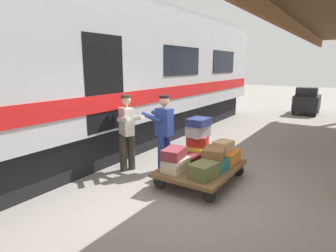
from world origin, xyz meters
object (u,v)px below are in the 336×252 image
suitcase_teal_softside (215,164)px  suitcase_burgundy_valise (174,153)px  train_car (59,77)px  porter_by_door (127,130)px  suitcase_olive_duffel (204,170)px  suitcase_cream_canvas (176,165)px  suitcase_brown_leather (214,153)px  suitcase_red_plastic (198,141)px  suitcase_orange_carryall (224,156)px  suitcase_maroon_trunk (188,159)px  baggage_tug (307,101)px  suitcase_gray_aluminum (198,131)px  suitcase_navy_fabric (199,122)px  luggage_cart (201,169)px  suitcase_tan_vintage (223,146)px  porter_in_overalls (163,131)px  suitcase_yellow_case (199,152)px

suitcase_teal_softside → suitcase_burgundy_valise: (0.62, 0.52, 0.25)m
train_car → porter_by_door: (-1.78, -0.32, -1.14)m
suitcase_olive_duffel → suitcase_burgundy_valise: (0.62, 0.03, 0.22)m
suitcase_cream_canvas → porter_by_door: 1.48m
train_car → suitcase_brown_leather: 4.03m
suitcase_cream_canvas → suitcase_red_plastic: size_ratio=1.21×
suitcase_burgundy_valise → suitcase_orange_carryall: bearing=-121.3°
suitcase_maroon_trunk → baggage_tug: 10.18m
suitcase_maroon_trunk → porter_by_door: bearing=12.0°
suitcase_maroon_trunk → suitcase_cream_canvas: bearing=90.0°
suitcase_gray_aluminum → suitcase_navy_fabric: 0.21m
suitcase_olive_duffel → suitcase_cream_canvas: 0.59m
suitcase_teal_softside → suitcase_cream_canvas: bearing=39.9°
suitcase_orange_carryall → suitcase_teal_softside: 0.49m
luggage_cart → suitcase_cream_canvas: bearing=59.2°
suitcase_tan_vintage → suitcase_olive_duffel: bearing=91.4°
porter_in_overalls → suitcase_tan_vintage: bearing=-164.1°
suitcase_maroon_trunk → suitcase_tan_vintage: bearing=-140.3°
suitcase_maroon_trunk → suitcase_brown_leather: size_ratio=0.90×
luggage_cart → porter_in_overalls: (0.99, -0.11, 0.64)m
suitcase_burgundy_valise → suitcase_gray_aluminum: suitcase_gray_aluminum is taller
suitcase_maroon_trunk → suitcase_teal_softside: size_ratio=0.81×
porter_in_overalls → porter_by_door: bearing=30.3°
suitcase_orange_carryall → suitcase_teal_softside: suitcase_orange_carryall is taller
suitcase_yellow_case → porter_by_door: (1.39, 0.79, 0.46)m
luggage_cart → baggage_tug: bearing=-93.5°
suitcase_brown_leather → porter_in_overalls: bearing=-3.6°
suitcase_yellow_case → porter_by_door: bearing=29.6°
suitcase_teal_softside → suitcase_red_plastic: 0.83m
suitcase_maroon_trunk → suitcase_burgundy_valise: bearing=87.2°
train_car → luggage_cart: train_car is taller
suitcase_gray_aluminum → porter_in_overalls: (0.68, 0.34, -0.02)m
suitcase_yellow_case → suitcase_brown_leather: size_ratio=1.22×
suitcase_tan_vintage → suitcase_cream_canvas: bearing=59.6°
luggage_cart → suitcase_maroon_trunk: size_ratio=3.82×
suitcase_navy_fabric → porter_in_overalls: (0.70, 0.32, -0.22)m
train_car → baggage_tug: train_car is taller
baggage_tug → suitcase_maroon_trunk: bearing=84.9°
train_car → porter_by_door: train_car is taller
baggage_tug → suitcase_teal_softside: bearing=88.2°
luggage_cart → suitcase_burgundy_valise: size_ratio=3.50×
suitcase_yellow_case → suitcase_brown_leather: bearing=140.5°
luggage_cart → suitcase_gray_aluminum: (0.31, -0.45, 0.66)m
suitcase_olive_duffel → suitcase_maroon_trunk: bearing=-39.9°
baggage_tug → suitcase_cream_canvas: bearing=85.1°
suitcase_burgundy_valise → suitcase_cream_canvas: bearing=-135.6°
suitcase_olive_duffel → porter_in_overalls: porter_in_overalls is taller
suitcase_orange_carryall → suitcase_yellow_case: bearing=0.0°
suitcase_brown_leather → baggage_tug: baggage_tug is taller
suitcase_red_plastic → porter_in_overalls: (0.66, 0.37, 0.22)m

